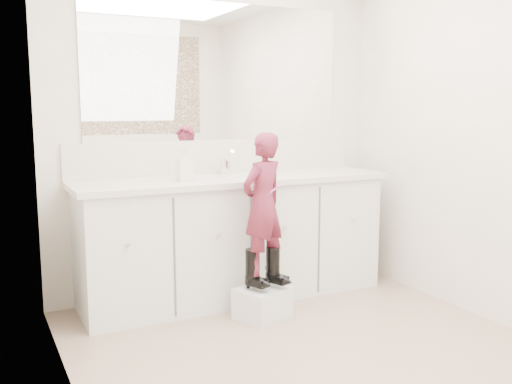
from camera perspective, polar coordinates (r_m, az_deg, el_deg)
floor at (r=3.28m, az=7.23°, el=-16.51°), size 3.00×3.00×0.00m
wall_back at (r=4.30m, az=-3.77°, el=6.03°), size 2.60×0.00×2.60m
wall_left at (r=2.49m, az=-17.91°, el=3.85°), size 0.00×3.00×3.00m
wall_right at (r=3.87m, az=23.82°, el=5.06°), size 0.00×3.00×3.00m
vanity_cabinet at (r=4.16m, az=-2.17°, el=-4.84°), size 2.20×0.55×0.85m
countertop at (r=4.06m, az=-2.12°, el=1.23°), size 2.28×0.58×0.04m
backsplash at (r=4.30m, az=-3.66°, el=3.56°), size 2.28×0.03×0.25m
mirror at (r=4.29m, az=-3.76°, el=11.90°), size 2.00×0.02×1.00m
faucet at (r=4.21m, az=-3.06°, el=2.43°), size 0.08×0.08×0.10m
cup at (r=4.21m, az=1.47°, el=2.39°), size 0.10×0.10×0.09m
soap_bottle at (r=3.89m, az=-7.16°, el=2.75°), size 0.10×0.10×0.22m
step_stool at (r=3.83m, az=0.67°, el=-11.02°), size 0.40×0.37×0.21m
boot_left at (r=3.73m, az=-0.35°, el=-7.75°), size 0.16×0.20×0.27m
boot_right at (r=3.79m, az=1.69°, el=-7.46°), size 0.16×0.20×0.27m
toddler at (r=3.67m, az=0.69°, el=-1.20°), size 0.39×0.32×0.92m
toothbrush at (r=3.67m, az=1.80°, el=0.22°), size 0.13×0.06×0.06m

